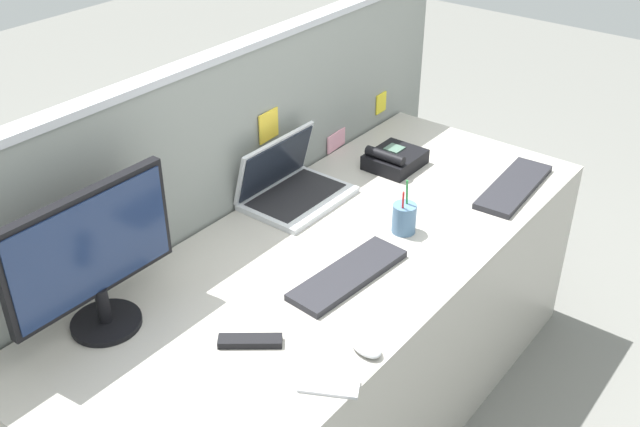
{
  "coord_description": "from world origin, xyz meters",
  "views": [
    {
      "loc": [
        -1.55,
        -1.15,
        2.05
      ],
      "look_at": [
        0.0,
        0.05,
        0.85
      ],
      "focal_mm": 41.72,
      "sensor_mm": 36.0,
      "label": 1
    }
  ],
  "objects_px": {
    "desk_phone": "(394,159)",
    "tv_remote": "(250,341)",
    "keyboard_spare": "(514,186)",
    "cell_phone_silver_slab": "(329,386)",
    "laptop": "(290,185)",
    "keyboard_main": "(348,275)",
    "pen_cup": "(404,218)",
    "computer_mouse_right_hand": "(366,346)",
    "desktop_monitor": "(92,255)"
  },
  "relations": [
    {
      "from": "keyboard_spare",
      "to": "cell_phone_silver_slab",
      "type": "relative_size",
      "value": 2.84
    },
    {
      "from": "desk_phone",
      "to": "tv_remote",
      "type": "xyz_separation_m",
      "value": [
        -1.08,
        -0.25,
        -0.02
      ]
    },
    {
      "from": "desk_phone",
      "to": "keyboard_spare",
      "type": "distance_m",
      "value": 0.45
    },
    {
      "from": "pen_cup",
      "to": "cell_phone_silver_slab",
      "type": "height_order",
      "value": "pen_cup"
    },
    {
      "from": "tv_remote",
      "to": "pen_cup",
      "type": "bearing_deg",
      "value": -40.3
    },
    {
      "from": "pen_cup",
      "to": "tv_remote",
      "type": "bearing_deg",
      "value": 178.01
    },
    {
      "from": "laptop",
      "to": "pen_cup",
      "type": "height_order",
      "value": "laptop"
    },
    {
      "from": "desktop_monitor",
      "to": "desk_phone",
      "type": "height_order",
      "value": "desktop_monitor"
    },
    {
      "from": "desktop_monitor",
      "to": "desk_phone",
      "type": "distance_m",
      "value": 1.28
    },
    {
      "from": "computer_mouse_right_hand",
      "to": "pen_cup",
      "type": "relative_size",
      "value": 0.53
    },
    {
      "from": "laptop",
      "to": "keyboard_spare",
      "type": "bearing_deg",
      "value": -47.99
    },
    {
      "from": "laptop",
      "to": "keyboard_main",
      "type": "height_order",
      "value": "laptop"
    },
    {
      "from": "keyboard_main",
      "to": "laptop",
      "type": "bearing_deg",
      "value": 64.19
    },
    {
      "from": "pen_cup",
      "to": "tv_remote",
      "type": "height_order",
      "value": "pen_cup"
    },
    {
      "from": "tv_remote",
      "to": "cell_phone_silver_slab",
      "type": "bearing_deg",
      "value": -128.14
    },
    {
      "from": "computer_mouse_right_hand",
      "to": "desk_phone",
      "type": "bearing_deg",
      "value": 42.65
    },
    {
      "from": "cell_phone_silver_slab",
      "to": "computer_mouse_right_hand",
      "type": "bearing_deg",
      "value": -26.87
    },
    {
      "from": "keyboard_main",
      "to": "computer_mouse_right_hand",
      "type": "xyz_separation_m",
      "value": [
        -0.23,
        -0.23,
        0.01
      ]
    },
    {
      "from": "computer_mouse_right_hand",
      "to": "laptop",
      "type": "bearing_deg",
      "value": 67.3
    },
    {
      "from": "desk_phone",
      "to": "tv_remote",
      "type": "bearing_deg",
      "value": -167.07
    },
    {
      "from": "desktop_monitor",
      "to": "pen_cup",
      "type": "bearing_deg",
      "value": -23.8
    },
    {
      "from": "desktop_monitor",
      "to": "desk_phone",
      "type": "xyz_separation_m",
      "value": [
        1.26,
        -0.12,
        -0.2
      ]
    },
    {
      "from": "laptop",
      "to": "desk_phone",
      "type": "distance_m",
      "value": 0.45
    },
    {
      "from": "tv_remote",
      "to": "desktop_monitor",
      "type": "bearing_deg",
      "value": 78.0
    },
    {
      "from": "laptop",
      "to": "desk_phone",
      "type": "bearing_deg",
      "value": -21.23
    },
    {
      "from": "desk_phone",
      "to": "computer_mouse_right_hand",
      "type": "xyz_separation_m",
      "value": [
        -0.91,
        -0.51,
        -0.02
      ]
    },
    {
      "from": "desktop_monitor",
      "to": "cell_phone_silver_slab",
      "type": "xyz_separation_m",
      "value": [
        0.18,
        -0.63,
        -0.23
      ]
    },
    {
      "from": "desktop_monitor",
      "to": "keyboard_spare",
      "type": "distance_m",
      "value": 1.51
    },
    {
      "from": "computer_mouse_right_hand",
      "to": "keyboard_main",
      "type": "bearing_deg",
      "value": 57.89
    },
    {
      "from": "desktop_monitor",
      "to": "cell_phone_silver_slab",
      "type": "bearing_deg",
      "value": -73.76
    },
    {
      "from": "tv_remote",
      "to": "desk_phone",
      "type": "bearing_deg",
      "value": -25.38
    },
    {
      "from": "desk_phone",
      "to": "tv_remote",
      "type": "relative_size",
      "value": 1.22
    },
    {
      "from": "desktop_monitor",
      "to": "keyboard_main",
      "type": "xyz_separation_m",
      "value": [
        0.58,
        -0.4,
        -0.22
      ]
    },
    {
      "from": "computer_mouse_right_hand",
      "to": "tv_remote",
      "type": "height_order",
      "value": "computer_mouse_right_hand"
    },
    {
      "from": "desk_phone",
      "to": "cell_phone_silver_slab",
      "type": "bearing_deg",
      "value": -154.67
    },
    {
      "from": "pen_cup",
      "to": "cell_phone_silver_slab",
      "type": "relative_size",
      "value": 1.25
    },
    {
      "from": "keyboard_main",
      "to": "cell_phone_silver_slab",
      "type": "bearing_deg",
      "value": -145.29
    },
    {
      "from": "desktop_monitor",
      "to": "computer_mouse_right_hand",
      "type": "xyz_separation_m",
      "value": [
        0.35,
        -0.63,
        -0.21
      ]
    },
    {
      "from": "laptop",
      "to": "tv_remote",
      "type": "xyz_separation_m",
      "value": [
        -0.66,
        -0.41,
        -0.04
      ]
    },
    {
      "from": "desktop_monitor",
      "to": "desk_phone",
      "type": "relative_size",
      "value": 2.42
    },
    {
      "from": "laptop",
      "to": "pen_cup",
      "type": "distance_m",
      "value": 0.44
    },
    {
      "from": "desktop_monitor",
      "to": "computer_mouse_right_hand",
      "type": "relative_size",
      "value": 5.04
    },
    {
      "from": "desk_phone",
      "to": "keyboard_main",
      "type": "height_order",
      "value": "desk_phone"
    },
    {
      "from": "pen_cup",
      "to": "tv_remote",
      "type": "xyz_separation_m",
      "value": [
        -0.72,
        0.02,
        -0.04
      ]
    },
    {
      "from": "cell_phone_silver_slab",
      "to": "keyboard_spare",
      "type": "bearing_deg",
      "value": -24.62
    },
    {
      "from": "keyboard_main",
      "to": "tv_remote",
      "type": "relative_size",
      "value": 2.43
    },
    {
      "from": "desk_phone",
      "to": "keyboard_spare",
      "type": "height_order",
      "value": "desk_phone"
    },
    {
      "from": "desk_phone",
      "to": "desktop_monitor",
      "type": "bearing_deg",
      "value": 174.37
    },
    {
      "from": "desk_phone",
      "to": "pen_cup",
      "type": "relative_size",
      "value": 1.11
    },
    {
      "from": "keyboard_spare",
      "to": "tv_remote",
      "type": "bearing_deg",
      "value": 167.48
    }
  ]
}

